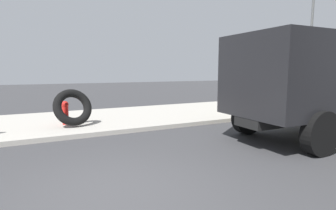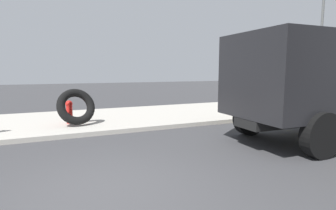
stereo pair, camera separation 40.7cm
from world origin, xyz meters
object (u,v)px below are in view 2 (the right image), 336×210
at_px(street_light_pole, 320,45).
at_px(fire_hydrant, 69,111).
at_px(dump_truck_yellow, 335,85).
at_px(loose_tire, 76,107).

bearing_deg(street_light_pole, fire_hydrant, 176.18).
relative_size(fire_hydrant, dump_truck_yellow, 0.12).
bearing_deg(loose_tire, street_light_pole, -1.67).
bearing_deg(dump_truck_yellow, loose_tire, 148.35).
xyz_separation_m(loose_tire, street_light_pole, (11.61, -0.34, 2.50)).
height_order(fire_hydrant, street_light_pole, street_light_pole).
xyz_separation_m(dump_truck_yellow, street_light_pole, (4.57, 4.00, 1.69)).
relative_size(fire_hydrant, loose_tire, 0.64).
bearing_deg(fire_hydrant, dump_truck_yellow, -33.48).
distance_m(loose_tire, dump_truck_yellow, 8.31).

